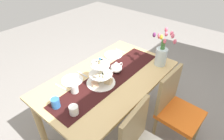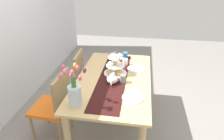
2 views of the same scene
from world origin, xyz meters
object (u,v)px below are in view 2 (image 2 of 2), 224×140
at_px(dinner_plate_left, 133,98).
at_px(fork_right, 135,74).
at_px(fork_left, 132,106).
at_px(mug_white_text, 125,62).
at_px(teapot, 112,79).
at_px(mug_grey, 123,79).
at_px(tiered_cake_stand, 115,67).
at_px(chair_left, 55,104).
at_px(mug_orange, 125,55).
at_px(cream_jug, 113,56).
at_px(dinner_plate_right, 136,69).
at_px(knife_left, 134,90).
at_px(knife_right, 136,64).
at_px(chair_right, 72,78).
at_px(tulip_vase, 74,91).
at_px(dining_table, 114,85).

relative_size(dinner_plate_left, fork_right, 1.53).
distance_m(fork_left, mug_white_text, 0.94).
relative_size(teapot, fork_right, 1.59).
relative_size(dinner_plate_left, fork_left, 1.53).
bearing_deg(mug_grey, tiered_cake_stand, 30.26).
xyz_separation_m(chair_left, dinner_plate_left, (-0.09, -0.94, 0.25)).
bearing_deg(tiered_cake_stand, mug_orange, -8.86).
relative_size(cream_jug, dinner_plate_right, 0.37).
xyz_separation_m(chair_left, teapot, (0.18, -0.68, 0.31)).
relative_size(fork_left, knife_left, 0.88).
relative_size(knife_left, knife_right, 1.00).
xyz_separation_m(cream_jug, dinner_plate_left, (-0.97, -0.36, -0.04)).
relative_size(chair_right, dinner_plate_right, 3.96).
bearing_deg(chair_right, chair_left, -179.99).
xyz_separation_m(tiered_cake_stand, cream_jug, (0.46, 0.10, -0.06)).
bearing_deg(mug_white_text, mug_grey, -177.56).
bearing_deg(dinner_plate_right, tiered_cake_stand, 122.70).
bearing_deg(fork_right, chair_right, 79.16).
bearing_deg(chair_right, dinner_plate_right, -92.11).
bearing_deg(chair_right, cream_jug, -66.15).
relative_size(tulip_vase, cream_jug, 5.10).
distance_m(dinner_plate_left, dinner_plate_right, 0.68).
xyz_separation_m(dining_table, mug_orange, (0.63, -0.08, 0.16)).
bearing_deg(dining_table, tiered_cake_stand, 0.72).
xyz_separation_m(chair_right, knife_left, (-0.57, -0.94, 0.25)).
height_order(tiered_cake_stand, dinner_plate_left, tiered_cake_stand).
relative_size(chair_right, fork_right, 6.07).
relative_size(teapot, mug_grey, 2.51).
bearing_deg(knife_left, cream_jug, 23.92).
bearing_deg(tulip_vase, mug_grey, -40.10).
height_order(cream_jug, mug_white_text, mug_white_text).
relative_size(fork_right, knife_right, 0.88).
distance_m(tulip_vase, knife_left, 0.67).
height_order(dinner_plate_left, mug_grey, mug_grey).
distance_m(tiered_cake_stand, mug_grey, 0.25).
xyz_separation_m(fork_left, mug_grey, (0.45, 0.14, 0.05)).
xyz_separation_m(teapot, fork_right, (0.27, -0.26, -0.06)).
xyz_separation_m(cream_jug, dinner_plate_right, (-0.29, -0.36, -0.04)).
distance_m(tulip_vase, mug_orange, 1.27).
bearing_deg(teapot, tiered_cake_stand, 0.35).
height_order(dinner_plate_left, dinner_plate_right, same).
height_order(dining_table, fork_left, fork_left).
distance_m(dining_table, chair_right, 0.76).
distance_m(knife_right, mug_orange, 0.27).
bearing_deg(teapot, chair_left, 104.65).
relative_size(chair_right, dinner_plate_left, 3.96).
distance_m(chair_right, dinner_plate_right, 0.97).
xyz_separation_m(fork_left, knife_left, (0.29, 0.00, 0.00)).
distance_m(cream_jug, fork_right, 0.57).
relative_size(knife_left, mug_white_text, 1.79).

